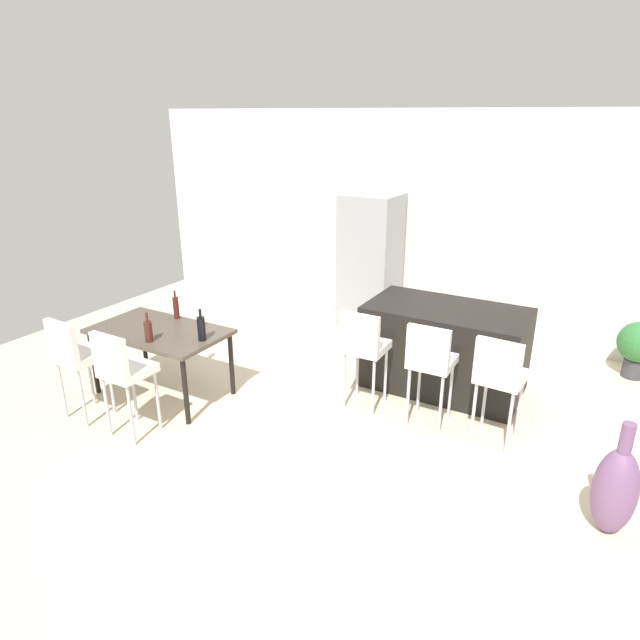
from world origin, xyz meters
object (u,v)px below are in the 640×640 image
kitchen_island (444,348)px  dining_chair_near (75,353)px  wine_bottle_near (148,331)px  floor_vase (615,490)px  dining_table (159,335)px  bar_chair_right (500,374)px  bar_chair_middle (430,359)px  wine_bottle_far (176,307)px  dining_chair_far (122,368)px  wine_glass_left (200,316)px  wine_bottle_corner (201,328)px  refrigerator (370,262)px  bar_chair_left (364,344)px  potted_plant (639,345)px

kitchen_island → dining_chair_near: (-2.86, -2.40, 0.24)m
kitchen_island → wine_bottle_near: bearing=-141.4°
floor_vase → dining_table: bearing=-179.4°
bar_chair_right → wine_bottle_near: size_ratio=3.50×
bar_chair_middle → floor_vase: size_ratio=1.18×
bar_chair_middle → wine_bottle_far: (-2.73, -0.45, 0.17)m
dining_chair_far → wine_glass_left: bearing=89.5°
wine_bottle_corner → kitchen_island: bearing=39.7°
wine_bottle_far → wine_glass_left: (0.39, -0.06, -0.00)m
dining_table → wine_glass_left: size_ratio=8.12×
dining_chair_far → refrigerator: (0.72, 3.73, 0.22)m
bar_chair_middle → dining_chair_near: bearing=-152.4°
dining_table → floor_vase: size_ratio=1.58×
dining_chair_near → dining_chair_far: size_ratio=1.00×
bar_chair_left → wine_glass_left: (-1.65, -0.51, 0.17)m
kitchen_island → dining_table: size_ratio=1.18×
dining_table → floor_vase: (4.29, 0.05, -0.32)m
bar_chair_middle → dining_table: bar_chair_middle is taller
dining_chair_far → potted_plant: 5.52m
bar_chair_left → potted_plant: size_ratio=1.59×
bar_chair_middle → floor_vase: (1.63, -0.74, -0.34)m
bar_chair_middle → refrigerator: bearing=126.9°
wine_bottle_far → kitchen_island: bearing=26.4°
dining_chair_far → dining_table: bearing=112.3°
kitchen_island → dining_chair_near: dining_chair_near is taller
bar_chair_middle → potted_plant: size_ratio=1.59×
wine_glass_left → refrigerator: (0.71, 2.68, 0.06)m
wine_bottle_far → refrigerator: (1.10, 2.62, 0.05)m
potted_plant → dining_table: bearing=-146.1°
bar_chair_right → dining_chair_far: (-2.97, -1.56, 0.00)m
bar_chair_middle → bar_chair_right: bearing=0.0°
kitchen_island → refrigerator: bearing=138.7°
bar_chair_middle → wine_bottle_far: size_ratio=3.30×
kitchen_island → wine_glass_left: 2.63m
dining_chair_near → dining_chair_far: (0.64, -0.00, 0.00)m
bar_chair_left → wine_bottle_far: wine_bottle_far is taller
refrigerator → wine_glass_left: bearing=-104.8°
dining_table → kitchen_island: bearing=32.7°
wine_bottle_far → potted_plant: bearing=30.4°
wine_glass_left → potted_plant: bearing=33.4°
wine_glass_left → wine_bottle_far: bearing=170.9°
dining_table → wine_bottle_near: size_ratio=4.70×
kitchen_island → refrigerator: (-1.51, 1.33, 0.46)m
wine_bottle_corner → dining_table: bearing=-179.6°
bar_chair_left → dining_chair_near: 2.78m
dining_table → wine_bottle_far: (-0.06, 0.34, 0.20)m
bar_chair_left → dining_table: bearing=-158.3°
wine_bottle_near → wine_bottle_corner: wine_bottle_corner is taller
kitchen_island → bar_chair_middle: (0.12, -0.84, 0.24)m
kitchen_island → bar_chair_left: bar_chair_left is taller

